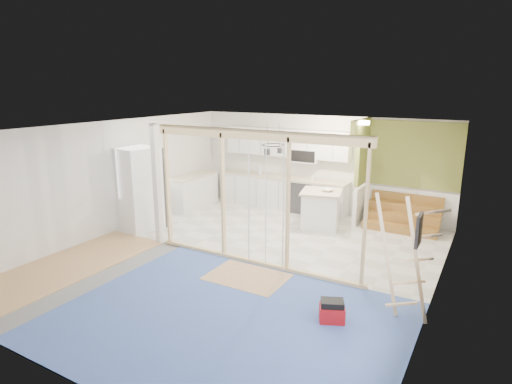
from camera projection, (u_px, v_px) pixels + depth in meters
The scene contains 17 objects.
room at pixel (240, 197), 8.11m from camera, with size 7.01×8.01×2.61m.
floor_overlays at pixel (246, 260), 8.44m from camera, with size 7.00×8.00×0.03m.
stud_frame at pixel (228, 180), 8.17m from camera, with size 4.66×0.14×2.60m.
base_cabinets at pixel (255, 192), 11.92m from camera, with size 4.45×2.24×0.93m.
upper_cabinets at pixel (288, 144), 11.60m from camera, with size 3.60×0.41×0.85m.
green_partition at pixel (393, 189), 10.29m from camera, with size 2.25×1.51×2.60m.
pot_rack at pixel (273, 147), 9.68m from camera, with size 0.52×0.52×0.72m.
sheathing_panel at pixel (411, 276), 4.75m from camera, with size 0.02×4.00×2.60m, color tan.
electrical_panel at pixel (419, 230), 5.19m from camera, with size 0.04×0.30×0.40m, color #35353A.
ceiling_light at pixel (362, 123), 9.66m from camera, with size 0.32×0.32×0.08m, color #FFEABF.
fridge at pixel (139, 189), 10.06m from camera, with size 1.02×0.99×1.97m.
island at pixel (321, 209), 10.30m from camera, with size 1.13×1.13×0.91m.
bowl at pixel (328, 190), 10.15m from camera, with size 0.27×0.27×0.07m, color white.
soap_bottle_a at pixel (260, 169), 11.94m from camera, with size 0.12×0.12×0.30m, color silver.
soap_bottle_b at pixel (313, 177), 11.29m from camera, with size 0.08×0.08×0.17m, color silver.
toolbox at pixel (332, 312), 6.21m from camera, with size 0.44×0.40×0.34m.
ladder at pixel (405, 259), 6.07m from camera, with size 1.00×0.17×1.88m.
Camera 1 is at (4.16, -6.66, 3.36)m, focal length 30.00 mm.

